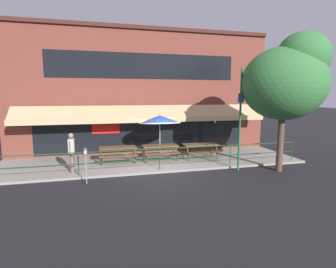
{
  "coord_description": "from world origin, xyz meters",
  "views": [
    {
      "loc": [
        -2.42,
        -10.84,
        3.38
      ],
      "look_at": [
        0.71,
        1.6,
        1.5
      ],
      "focal_mm": 28.0,
      "sensor_mm": 36.0,
      "label": 1
    }
  ],
  "objects_px": {
    "street_sign_pole": "(240,120)",
    "street_tree_curbside": "(288,79)",
    "picnic_table_left": "(118,150)",
    "pedestrian_walking": "(72,151)",
    "parking_meter_near": "(85,155)",
    "picnic_table_centre": "(160,148)",
    "picnic_table_right": "(200,147)",
    "patio_umbrella_centre": "(160,120)"
  },
  "relations": [
    {
      "from": "picnic_table_centre",
      "to": "pedestrian_walking",
      "type": "bearing_deg",
      "value": -163.53
    },
    {
      "from": "picnic_table_right",
      "to": "parking_meter_near",
      "type": "relative_size",
      "value": 1.27
    },
    {
      "from": "patio_umbrella_centre",
      "to": "picnic_table_right",
      "type": "bearing_deg",
      "value": -6.09
    },
    {
      "from": "patio_umbrella_centre",
      "to": "street_sign_pole",
      "type": "distance_m",
      "value": 4.0
    },
    {
      "from": "picnic_table_left",
      "to": "patio_umbrella_centre",
      "type": "height_order",
      "value": "patio_umbrella_centre"
    },
    {
      "from": "picnic_table_centre",
      "to": "street_sign_pole",
      "type": "distance_m",
      "value": 4.27
    },
    {
      "from": "street_tree_curbside",
      "to": "patio_umbrella_centre",
      "type": "bearing_deg",
      "value": 148.14
    },
    {
      "from": "picnic_table_left",
      "to": "picnic_table_centre",
      "type": "height_order",
      "value": "same"
    },
    {
      "from": "pedestrian_walking",
      "to": "street_tree_curbside",
      "type": "relative_size",
      "value": 0.28
    },
    {
      "from": "street_sign_pole",
      "to": "street_tree_curbside",
      "type": "distance_m",
      "value": 2.64
    },
    {
      "from": "picnic_table_left",
      "to": "street_tree_curbside",
      "type": "height_order",
      "value": "street_tree_curbside"
    },
    {
      "from": "parking_meter_near",
      "to": "street_sign_pole",
      "type": "xyz_separation_m",
      "value": [
        6.57,
        0.17,
        1.19
      ]
    },
    {
      "from": "patio_umbrella_centre",
      "to": "street_tree_curbside",
      "type": "height_order",
      "value": "street_tree_curbside"
    },
    {
      "from": "patio_umbrella_centre",
      "to": "parking_meter_near",
      "type": "relative_size",
      "value": 1.68
    },
    {
      "from": "picnic_table_right",
      "to": "picnic_table_left",
      "type": "bearing_deg",
      "value": 177.44
    },
    {
      "from": "parking_meter_near",
      "to": "picnic_table_right",
      "type": "bearing_deg",
      "value": 23.97
    },
    {
      "from": "picnic_table_left",
      "to": "street_sign_pole",
      "type": "xyz_separation_m",
      "value": [
        5.2,
        -2.53,
        1.63
      ]
    },
    {
      "from": "picnic_table_right",
      "to": "patio_umbrella_centre",
      "type": "xyz_separation_m",
      "value": [
        -2.13,
        0.23,
        1.47
      ]
    },
    {
      "from": "parking_meter_near",
      "to": "street_tree_curbside",
      "type": "bearing_deg",
      "value": -2.35
    },
    {
      "from": "parking_meter_near",
      "to": "street_tree_curbside",
      "type": "xyz_separation_m",
      "value": [
        8.46,
        -0.35,
        2.95
      ]
    },
    {
      "from": "picnic_table_centre",
      "to": "pedestrian_walking",
      "type": "height_order",
      "value": "pedestrian_walking"
    },
    {
      "from": "street_tree_curbside",
      "to": "picnic_table_right",
      "type": "bearing_deg",
      "value": 134.72
    },
    {
      "from": "street_sign_pole",
      "to": "street_tree_curbside",
      "type": "relative_size",
      "value": 0.76
    },
    {
      "from": "picnic_table_centre",
      "to": "street_tree_curbside",
      "type": "xyz_separation_m",
      "value": [
        4.96,
        -3.01,
        3.39
      ]
    },
    {
      "from": "picnic_table_left",
      "to": "pedestrian_walking",
      "type": "bearing_deg",
      "value": -148.01
    },
    {
      "from": "patio_umbrella_centre",
      "to": "street_sign_pole",
      "type": "height_order",
      "value": "street_sign_pole"
    },
    {
      "from": "picnic_table_left",
      "to": "pedestrian_walking",
      "type": "xyz_separation_m",
      "value": [
        -2.02,
        -1.26,
        0.35
      ]
    },
    {
      "from": "street_sign_pole",
      "to": "parking_meter_near",
      "type": "bearing_deg",
      "value": -178.5
    },
    {
      "from": "picnic_table_centre",
      "to": "patio_umbrella_centre",
      "type": "xyz_separation_m",
      "value": [
        0.0,
        0.07,
        1.47
      ]
    },
    {
      "from": "pedestrian_walking",
      "to": "parking_meter_near",
      "type": "relative_size",
      "value": 1.2
    },
    {
      "from": "pedestrian_walking",
      "to": "picnic_table_right",
      "type": "bearing_deg",
      "value": 9.69
    },
    {
      "from": "picnic_table_right",
      "to": "street_sign_pole",
      "type": "relative_size",
      "value": 0.39
    },
    {
      "from": "picnic_table_left",
      "to": "picnic_table_right",
      "type": "bearing_deg",
      "value": -2.56
    },
    {
      "from": "picnic_table_left",
      "to": "street_sign_pole",
      "type": "bearing_deg",
      "value": -25.92
    },
    {
      "from": "parking_meter_near",
      "to": "pedestrian_walking",
      "type": "bearing_deg",
      "value": 114.48
    },
    {
      "from": "picnic_table_left",
      "to": "street_tree_curbside",
      "type": "distance_m",
      "value": 8.43
    },
    {
      "from": "picnic_table_left",
      "to": "pedestrian_walking",
      "type": "distance_m",
      "value": 2.41
    },
    {
      "from": "picnic_table_centre",
      "to": "street_tree_curbside",
      "type": "bearing_deg",
      "value": -31.25
    },
    {
      "from": "picnic_table_left",
      "to": "parking_meter_near",
      "type": "height_order",
      "value": "parking_meter_near"
    },
    {
      "from": "picnic_table_left",
      "to": "parking_meter_near",
      "type": "distance_m",
      "value": 3.06
    },
    {
      "from": "picnic_table_centre",
      "to": "parking_meter_near",
      "type": "xyz_separation_m",
      "value": [
        -3.51,
        -2.66,
        0.44
      ]
    },
    {
      "from": "picnic_table_right",
      "to": "pedestrian_walking",
      "type": "distance_m",
      "value": 6.39
    }
  ]
}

